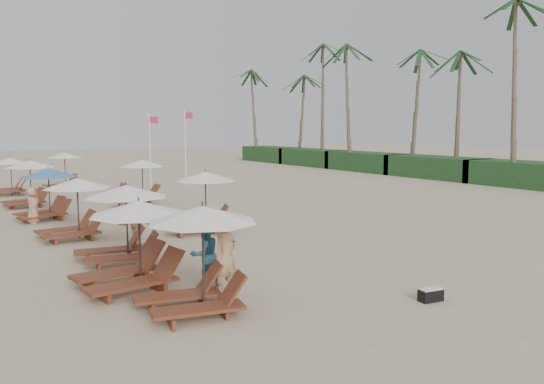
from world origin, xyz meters
TOP-DOWN VIEW (x-y plane):
  - ground at (0.00, 0.00)m, footprint 160.00×160.00m
  - shrub_hedge at (22.00, 14.50)m, footprint 3.20×53.00m
  - palm_row at (21.91, 15.40)m, footprint 7.00×52.00m
  - lounger_station_0 at (-5.92, -2.76)m, footprint 2.60×2.34m
  - lounger_station_1 at (-6.52, -0.36)m, footprint 2.81×2.38m
  - lounger_station_2 at (-5.90, 2.30)m, footprint 2.67×2.37m
  - lounger_station_3 at (-6.27, 6.43)m, footprint 2.58×2.29m
  - lounger_station_4 at (-6.32, 11.08)m, footprint 2.63×2.34m
  - lounger_station_5 at (-6.30, 15.46)m, footprint 2.63×2.43m
  - lounger_station_6 at (-6.53, 20.93)m, footprint 2.65×2.41m
  - inland_station_0 at (-2.08, 4.89)m, footprint 2.91×2.30m
  - inland_station_1 at (-1.60, 12.96)m, footprint 2.86×2.24m
  - inland_station_2 at (-3.05, 22.90)m, footprint 2.68×2.24m
  - beachgoer_near at (-4.86, -2.18)m, footprint 0.79×0.65m
  - beachgoer_mid_a at (-4.92, -1.20)m, footprint 0.81×0.65m
  - beachgoer_mid_b at (-4.73, 4.21)m, footprint 1.19×1.34m
  - beachgoer_far_a at (-3.90, 8.16)m, footprint 0.89×1.05m
  - beachgoer_far_b at (-6.89, 10.34)m, footprint 0.78×0.87m
  - duffel_bag at (-1.21, -4.97)m, footprint 0.57×0.34m
  - flag_pole_near at (1.11, 18.47)m, footprint 0.60×0.08m
  - flag_pole_far at (3.94, 19.68)m, footprint 0.60×0.08m

SIDE VIEW (x-z plane):
  - ground at x=0.00m, z-range 0.00..0.00m
  - duffel_bag at x=-1.21m, z-range 0.00..0.30m
  - beachgoer_far_b at x=-6.89m, z-range 0.00..1.49m
  - beachgoer_mid_a at x=-4.92m, z-range 0.00..1.59m
  - shrub_hedge at x=22.00m, z-range 0.00..1.60m
  - beachgoer_far_a at x=-3.90m, z-range 0.00..1.69m
  - beachgoer_mid_b at x=-4.73m, z-range 0.00..1.80m
  - beachgoer_near at x=-4.86m, z-range 0.00..1.86m
  - lounger_station_6 at x=-6.53m, z-range -0.10..2.02m
  - lounger_station_1 at x=-6.52m, z-range -0.03..2.08m
  - lounger_station_3 at x=-6.27m, z-range 0.04..2.13m
  - lounger_station_4 at x=-6.32m, z-range 0.05..2.18m
  - lounger_station_2 at x=-5.90m, z-range 0.04..2.25m
  - lounger_station_0 at x=-5.92m, z-range 0.07..2.31m
  - lounger_station_5 at x=-6.30m, z-range 0.11..2.34m
  - inland_station_0 at x=-2.08m, z-range 0.16..2.38m
  - inland_station_1 at x=-1.60m, z-range 0.16..2.38m
  - inland_station_2 at x=-3.05m, z-range 0.28..2.51m
  - flag_pole_near at x=1.11m, z-range 0.25..4.89m
  - flag_pole_far at x=3.94m, z-range 0.25..5.20m
  - palm_row at x=21.91m, z-range 3.76..16.06m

